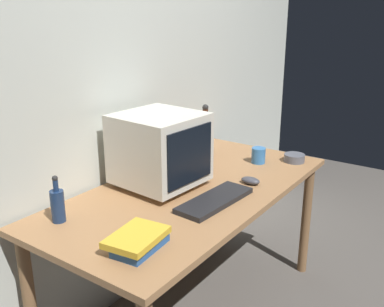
{
  "coord_description": "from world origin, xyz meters",
  "views": [
    {
      "loc": [
        -1.65,
        -1.16,
        1.59
      ],
      "look_at": [
        0.0,
        0.0,
        0.93
      ],
      "focal_mm": 40.91,
      "sensor_mm": 36.0,
      "label": 1
    }
  ],
  "objects": [
    {
      "name": "bottle_short",
      "position": [
        -0.62,
        0.25,
        0.82
      ],
      "size": [
        0.06,
        0.06,
        0.2
      ],
      "color": "navy",
      "rests_on": "desk"
    },
    {
      "name": "mug",
      "position": [
        0.53,
        -0.1,
        0.79
      ],
      "size": [
        0.12,
        0.08,
        0.09
      ],
      "color": "#3370B2",
      "rests_on": "desk"
    },
    {
      "name": "back_wall",
      "position": [
        0.0,
        0.45,
        1.25
      ],
      "size": [
        4.0,
        0.08,
        2.5
      ],
      "primitive_type": "cube",
      "color": "beige",
      "rests_on": "ground"
    },
    {
      "name": "cd_spindle",
      "position": [
        0.67,
        -0.26,
        0.77
      ],
      "size": [
        0.12,
        0.12,
        0.04
      ],
      "primitive_type": "cylinder",
      "color": "#595B66",
      "rests_on": "desk"
    },
    {
      "name": "desk",
      "position": [
        0.0,
        0.0,
        0.66
      ],
      "size": [
        1.62,
        0.79,
        0.75
      ],
      "color": "#9E7047",
      "rests_on": "ground"
    },
    {
      "name": "book_stack",
      "position": [
        -0.59,
        -0.18,
        0.78
      ],
      "size": [
        0.25,
        0.19,
        0.06
      ],
      "color": "#28569E",
      "rests_on": "desk"
    },
    {
      "name": "computer_mouse",
      "position": [
        0.21,
        -0.21,
        0.76
      ],
      "size": [
        0.06,
        0.1,
        0.04
      ],
      "primitive_type": "ellipsoid",
      "rotation": [
        0.0,
        0.0,
        0.02
      ],
      "color": "#3F3F47",
      "rests_on": "desk"
    },
    {
      "name": "crt_monitor",
      "position": [
        -0.07,
        0.14,
        0.94
      ],
      "size": [
        0.4,
        0.41,
        0.37
      ],
      "color": "beige",
      "rests_on": "desk"
    },
    {
      "name": "keyboard",
      "position": [
        -0.08,
        -0.19,
        0.76
      ],
      "size": [
        0.43,
        0.18,
        0.02
      ],
      "primitive_type": "cube",
      "rotation": [
        0.0,
        0.0,
        -0.07
      ],
      "color": "black",
      "rests_on": "desk"
    },
    {
      "name": "bottle_tall",
      "position": [
        0.47,
        0.23,
        0.86
      ],
      "size": [
        0.09,
        0.09,
        0.32
      ],
      "color": "#472314",
      "rests_on": "desk"
    }
  ]
}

